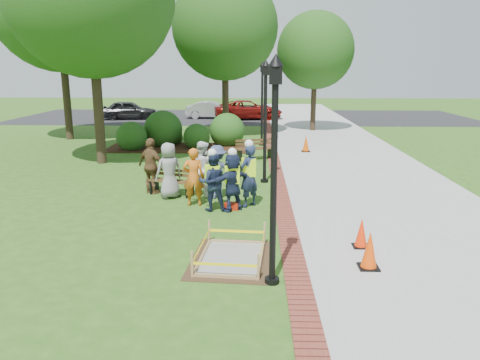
{
  "coord_description": "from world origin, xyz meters",
  "views": [
    {
      "loc": [
        0.9,
        -11.26,
        4.05
      ],
      "look_at": [
        0.5,
        1.2,
        1.0
      ],
      "focal_mm": 35.0,
      "sensor_mm": 36.0,
      "label": 1
    }
  ],
  "objects_px": {
    "hivis_worker_a": "(232,180)",
    "lamp_near": "(274,156)",
    "hivis_worker_c": "(213,180)",
    "hivis_worker_b": "(249,174)",
    "wet_concrete_pad": "(231,249)",
    "cone_front": "(369,251)",
    "bench_near": "(172,187)"
  },
  "relations": [
    {
      "from": "hivis_worker_b",
      "to": "hivis_worker_c",
      "type": "relative_size",
      "value": 1.11
    },
    {
      "from": "wet_concrete_pad",
      "to": "hivis_worker_c",
      "type": "bearing_deg",
      "value": 101.41
    },
    {
      "from": "hivis_worker_a",
      "to": "lamp_near",
      "type": "bearing_deg",
      "value": -78.03
    },
    {
      "from": "hivis_worker_a",
      "to": "cone_front",
      "type": "bearing_deg",
      "value": -52.69
    },
    {
      "from": "bench_near",
      "to": "wet_concrete_pad",
      "type": "bearing_deg",
      "value": -67.08
    },
    {
      "from": "wet_concrete_pad",
      "to": "cone_front",
      "type": "relative_size",
      "value": 2.99
    },
    {
      "from": "wet_concrete_pad",
      "to": "bench_near",
      "type": "distance_m",
      "value": 5.59
    },
    {
      "from": "hivis_worker_b",
      "to": "hivis_worker_c",
      "type": "height_order",
      "value": "hivis_worker_b"
    },
    {
      "from": "wet_concrete_pad",
      "to": "cone_front",
      "type": "bearing_deg",
      "value": -7.6
    },
    {
      "from": "wet_concrete_pad",
      "to": "hivis_worker_a",
      "type": "height_order",
      "value": "hivis_worker_a"
    },
    {
      "from": "bench_near",
      "to": "hivis_worker_a",
      "type": "bearing_deg",
      "value": -38.55
    },
    {
      "from": "wet_concrete_pad",
      "to": "hivis_worker_b",
      "type": "distance_m",
      "value": 4.01
    },
    {
      "from": "wet_concrete_pad",
      "to": "lamp_near",
      "type": "height_order",
      "value": "lamp_near"
    },
    {
      "from": "cone_front",
      "to": "hivis_worker_b",
      "type": "xyz_separation_m",
      "value": [
        -2.52,
        4.31,
        0.59
      ]
    },
    {
      "from": "hivis_worker_c",
      "to": "hivis_worker_b",
      "type": "bearing_deg",
      "value": 21.8
    },
    {
      "from": "lamp_near",
      "to": "hivis_worker_b",
      "type": "relative_size",
      "value": 2.13
    },
    {
      "from": "hivis_worker_a",
      "to": "hivis_worker_b",
      "type": "distance_m",
      "value": 0.61
    },
    {
      "from": "cone_front",
      "to": "hivis_worker_c",
      "type": "xyz_separation_m",
      "value": [
        -3.55,
        3.9,
        0.51
      ]
    },
    {
      "from": "bench_near",
      "to": "hivis_worker_a",
      "type": "relative_size",
      "value": 0.86
    },
    {
      "from": "hivis_worker_a",
      "to": "wet_concrete_pad",
      "type": "bearing_deg",
      "value": -87.66
    },
    {
      "from": "lamp_near",
      "to": "hivis_worker_c",
      "type": "xyz_separation_m",
      "value": [
        -1.54,
        4.6,
        -1.58
      ]
    },
    {
      "from": "wet_concrete_pad",
      "to": "bench_near",
      "type": "height_order",
      "value": "bench_near"
    },
    {
      "from": "bench_near",
      "to": "lamp_near",
      "type": "height_order",
      "value": "lamp_near"
    },
    {
      "from": "cone_front",
      "to": "wet_concrete_pad",
      "type": "bearing_deg",
      "value": 172.4
    },
    {
      "from": "hivis_worker_b",
      "to": "cone_front",
      "type": "bearing_deg",
      "value": -59.67
    },
    {
      "from": "hivis_worker_c",
      "to": "hivis_worker_a",
      "type": "bearing_deg",
      "value": 1.26
    },
    {
      "from": "lamp_near",
      "to": "hivis_worker_a",
      "type": "height_order",
      "value": "lamp_near"
    },
    {
      "from": "bench_near",
      "to": "hivis_worker_b",
      "type": "bearing_deg",
      "value": -26.14
    },
    {
      "from": "wet_concrete_pad",
      "to": "cone_front",
      "type": "height_order",
      "value": "cone_front"
    },
    {
      "from": "cone_front",
      "to": "hivis_worker_b",
      "type": "height_order",
      "value": "hivis_worker_b"
    },
    {
      "from": "cone_front",
      "to": "hivis_worker_b",
      "type": "relative_size",
      "value": 0.41
    },
    {
      "from": "cone_front",
      "to": "hivis_worker_b",
      "type": "bearing_deg",
      "value": 120.33
    }
  ]
}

